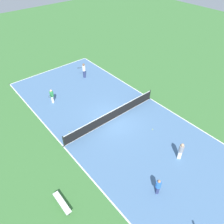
# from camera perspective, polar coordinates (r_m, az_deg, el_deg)

# --- Properties ---
(ground_plane) EXTENTS (80.00, 80.00, 0.00)m
(ground_plane) POSITION_cam_1_polar(r_m,az_deg,el_deg) (19.88, 0.00, -1.99)
(ground_plane) COLOR #3D7538
(court_surface) EXTENTS (10.19, 23.73, 0.02)m
(court_surface) POSITION_cam_1_polar(r_m,az_deg,el_deg) (19.87, 0.00, -1.97)
(court_surface) COLOR #4C729E
(court_surface) RESTS_ON ground_plane
(tennis_net) EXTENTS (9.99, 0.10, 1.07)m
(tennis_net) POSITION_cam_1_polar(r_m,az_deg,el_deg) (19.50, 0.00, -0.76)
(tennis_net) COLOR black
(tennis_net) RESTS_ON court_surface
(bench) EXTENTS (0.36, 1.74, 0.45)m
(bench) POSITION_cam_1_polar(r_m,az_deg,el_deg) (14.85, -12.93, -22.12)
(bench) COLOR silver
(bench) RESTS_ON ground_plane
(player_far_green) EXTENTS (0.83, 0.94, 1.50)m
(player_far_green) POSITION_cam_1_polar(r_m,az_deg,el_deg) (22.12, -15.44, 4.21)
(player_far_green) COLOR white
(player_far_green) RESTS_ON court_surface
(player_near_white) EXTENTS (0.99, 0.56, 1.76)m
(player_near_white) POSITION_cam_1_polar(r_m,az_deg,el_deg) (25.51, -7.36, 10.94)
(player_near_white) COLOR navy
(player_near_white) RESTS_ON court_surface
(player_baseline_gray) EXTENTS (0.51, 0.51, 1.57)m
(player_baseline_gray) POSITION_cam_1_polar(r_m,az_deg,el_deg) (16.94, 17.56, -9.50)
(player_baseline_gray) COLOR white
(player_baseline_gray) RESTS_ON court_surface
(player_near_blue) EXTENTS (0.50, 0.50, 1.38)m
(player_near_blue) POSITION_cam_1_polar(r_m,az_deg,el_deg) (14.92, 11.95, -18.36)
(player_near_blue) COLOR navy
(player_near_blue) RESTS_ON court_surface
(tennis_ball_near_net) EXTENTS (0.07, 0.07, 0.07)m
(tennis_ball_near_net) POSITION_cam_1_polar(r_m,az_deg,el_deg) (19.19, 10.55, -4.47)
(tennis_ball_near_net) COLOR #CCE033
(tennis_ball_near_net) RESTS_ON court_surface
(tennis_ball_midcourt) EXTENTS (0.07, 0.07, 0.07)m
(tennis_ball_midcourt) POSITION_cam_1_polar(r_m,az_deg,el_deg) (19.01, -11.15, -5.11)
(tennis_ball_midcourt) COLOR #CCE033
(tennis_ball_midcourt) RESTS_ON court_surface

